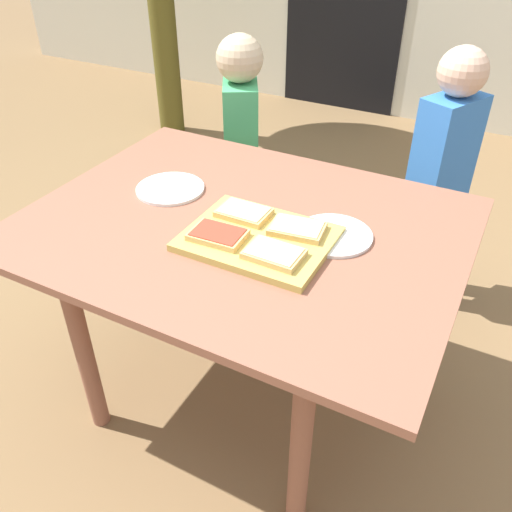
% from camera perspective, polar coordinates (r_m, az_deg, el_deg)
% --- Properties ---
extents(ground_plane, '(16.00, 16.00, 0.00)m').
position_cam_1_polar(ground_plane, '(2.02, -1.12, -13.58)').
color(ground_plane, brown).
extents(dining_table, '(1.26, 0.97, 0.70)m').
position_cam_1_polar(dining_table, '(1.61, -1.37, 0.93)').
color(dining_table, brown).
rests_on(dining_table, ground).
extents(cutting_board, '(0.39, 0.31, 0.02)m').
position_cam_1_polar(cutting_board, '(1.47, 0.26, 1.86)').
color(cutting_board, tan).
rests_on(cutting_board, dining_table).
extents(pizza_slice_near_left, '(0.15, 0.11, 0.02)m').
position_cam_1_polar(pizza_slice_near_left, '(1.45, -4.09, 2.28)').
color(pizza_slice_near_left, tan).
rests_on(pizza_slice_near_left, cutting_board).
extents(pizza_slice_near_right, '(0.15, 0.10, 0.02)m').
position_cam_1_polar(pizza_slice_near_right, '(1.38, 1.93, 0.27)').
color(pizza_slice_near_right, tan).
rests_on(pizza_slice_near_right, cutting_board).
extents(pizza_slice_far_left, '(0.15, 0.10, 0.02)m').
position_cam_1_polar(pizza_slice_far_left, '(1.55, -1.31, 4.67)').
color(pizza_slice_far_left, tan).
rests_on(pizza_slice_far_left, cutting_board).
extents(pizza_slice_far_right, '(0.16, 0.12, 0.02)m').
position_cam_1_polar(pizza_slice_far_right, '(1.48, 4.37, 2.91)').
color(pizza_slice_far_right, tan).
rests_on(pizza_slice_far_right, cutting_board).
extents(plate_white_right, '(0.22, 0.22, 0.01)m').
position_cam_1_polar(plate_white_right, '(1.51, 8.25, 2.21)').
color(plate_white_right, white).
rests_on(plate_white_right, dining_table).
extents(plate_white_left, '(0.22, 0.22, 0.01)m').
position_cam_1_polar(plate_white_left, '(1.75, -9.11, 7.10)').
color(plate_white_left, white).
rests_on(plate_white_left, dining_table).
extents(child_left, '(0.24, 0.28, 1.04)m').
position_cam_1_polar(child_left, '(2.35, -1.60, 12.43)').
color(child_left, '#355154').
rests_on(child_left, ground).
extents(child_right, '(0.23, 0.28, 1.06)m').
position_cam_1_polar(child_right, '(2.22, 19.20, 9.10)').
color(child_right, '#352250').
rests_on(child_right, ground).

